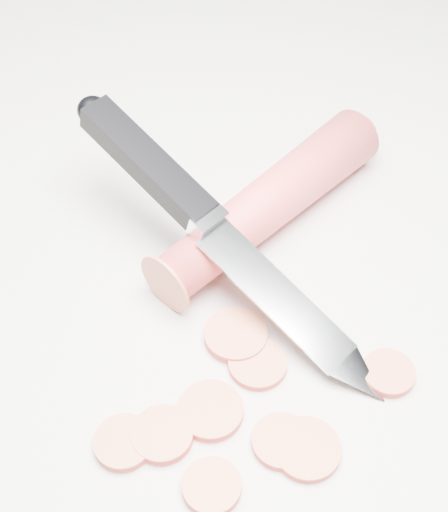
# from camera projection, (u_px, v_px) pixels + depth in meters

# --- Properties ---
(ground) EXTENTS (2.40, 2.40, 0.00)m
(ground) POSITION_uv_depth(u_px,v_px,m) (266.00, 298.00, 0.45)
(ground) COLOR beige
(ground) RESTS_ON ground
(carrot) EXTENTS (0.13, 0.18, 0.04)m
(carrot) POSITION_uv_depth(u_px,v_px,m) (269.00, 203.00, 0.47)
(carrot) COLOR #D83A3B
(carrot) RESTS_ON ground
(carrot_slice_0) EXTENTS (0.03, 0.03, 0.01)m
(carrot_slice_0) POSITION_uv_depth(u_px,v_px,m) (162.00, 435.00, 0.38)
(carrot_slice_0) COLOR #D1633F
(carrot_slice_0) RESTS_ON ground
(carrot_slice_1) EXTENTS (0.03, 0.03, 0.01)m
(carrot_slice_1) POSITION_uv_depth(u_px,v_px,m) (124.00, 443.00, 0.38)
(carrot_slice_1) COLOR #D1633F
(carrot_slice_1) RESTS_ON ground
(carrot_slice_2) EXTENTS (0.04, 0.04, 0.01)m
(carrot_slice_2) POSITION_uv_depth(u_px,v_px,m) (236.00, 335.00, 0.42)
(carrot_slice_2) COLOR #D1633F
(carrot_slice_2) RESTS_ON ground
(carrot_slice_3) EXTENTS (0.03, 0.03, 0.01)m
(carrot_slice_3) POSITION_uv_depth(u_px,v_px,m) (281.00, 441.00, 0.38)
(carrot_slice_3) COLOR #D1633F
(carrot_slice_3) RESTS_ON ground
(carrot_slice_4) EXTENTS (0.04, 0.04, 0.01)m
(carrot_slice_4) POSITION_uv_depth(u_px,v_px,m) (307.00, 449.00, 0.38)
(carrot_slice_4) COLOR #D1633F
(carrot_slice_4) RESTS_ON ground
(carrot_slice_5) EXTENTS (0.03, 0.03, 0.01)m
(carrot_slice_5) POSITION_uv_depth(u_px,v_px,m) (258.00, 364.00, 0.41)
(carrot_slice_5) COLOR #D1633F
(carrot_slice_5) RESTS_ON ground
(carrot_slice_6) EXTENTS (0.03, 0.03, 0.01)m
(carrot_slice_6) POSITION_uv_depth(u_px,v_px,m) (212.00, 487.00, 0.36)
(carrot_slice_6) COLOR #D1633F
(carrot_slice_6) RESTS_ON ground
(carrot_slice_7) EXTENTS (0.04, 0.04, 0.01)m
(carrot_slice_7) POSITION_uv_depth(u_px,v_px,m) (211.00, 411.00, 0.39)
(carrot_slice_7) COLOR #D1633F
(carrot_slice_7) RESTS_ON ground
(carrot_slice_8) EXTENTS (0.03, 0.03, 0.01)m
(carrot_slice_8) POSITION_uv_depth(u_px,v_px,m) (388.00, 373.00, 0.41)
(carrot_slice_8) COLOR #D1633F
(carrot_slice_8) RESTS_ON ground
(kitchen_knife) EXTENTS (0.23, 0.16, 0.08)m
(kitchen_knife) POSITION_uv_depth(u_px,v_px,m) (225.00, 235.00, 0.43)
(kitchen_knife) COLOR silver
(kitchen_knife) RESTS_ON ground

